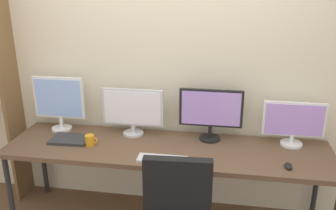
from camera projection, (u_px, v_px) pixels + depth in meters
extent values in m
cube|color=beige|center=(175.00, 69.00, 3.15)|extent=(5.06, 0.10, 2.60)
cube|color=brown|center=(167.00, 149.00, 2.95)|extent=(2.66, 0.68, 0.04)
cylinder|color=#262628|center=(10.00, 194.00, 2.99)|extent=(0.04, 0.04, 0.70)
cylinder|color=#262628|center=(44.00, 161.00, 3.53)|extent=(0.04, 0.04, 0.70)
cylinder|color=#262628|center=(316.00, 183.00, 3.15)|extent=(0.04, 0.04, 0.70)
cube|color=brown|center=(12.00, 100.00, 3.30)|extent=(0.03, 0.28, 1.98)
cube|color=black|center=(177.00, 192.00, 2.30)|extent=(0.44, 0.10, 0.48)
cylinder|color=silver|center=(62.00, 128.00, 3.29)|extent=(0.18, 0.18, 0.02)
cylinder|color=silver|center=(61.00, 122.00, 3.27)|extent=(0.03, 0.03, 0.10)
cube|color=silver|center=(59.00, 97.00, 3.19)|extent=(0.46, 0.03, 0.37)
cube|color=#8CB2F2|center=(58.00, 98.00, 3.18)|extent=(0.42, 0.01, 0.34)
cylinder|color=silver|center=(133.00, 133.00, 3.18)|extent=(0.18, 0.18, 0.02)
cylinder|color=silver|center=(133.00, 129.00, 3.17)|extent=(0.03, 0.03, 0.07)
cube|color=silver|center=(133.00, 107.00, 3.11)|extent=(0.54, 0.03, 0.33)
cube|color=white|center=(132.00, 108.00, 3.09)|extent=(0.50, 0.01, 0.30)
cylinder|color=black|center=(210.00, 138.00, 3.08)|extent=(0.18, 0.18, 0.02)
cylinder|color=black|center=(210.00, 132.00, 3.06)|extent=(0.03, 0.03, 0.10)
cube|color=black|center=(211.00, 108.00, 3.00)|extent=(0.53, 0.03, 0.32)
cube|color=#B28CE5|center=(211.00, 109.00, 2.98)|extent=(0.49, 0.01, 0.29)
cylinder|color=silver|center=(291.00, 144.00, 2.98)|extent=(0.18, 0.18, 0.02)
cylinder|color=silver|center=(292.00, 139.00, 2.97)|extent=(0.03, 0.03, 0.06)
cube|color=silver|center=(294.00, 119.00, 2.91)|extent=(0.50, 0.03, 0.29)
cube|color=#B28CE5|center=(294.00, 120.00, 2.90)|extent=(0.46, 0.01, 0.26)
cube|color=silver|center=(162.00, 159.00, 2.72)|extent=(0.38, 0.13, 0.02)
ellipsoid|color=black|center=(209.00, 162.00, 2.67)|extent=(0.06, 0.10, 0.03)
ellipsoid|color=black|center=(288.00, 166.00, 2.62)|extent=(0.06, 0.10, 0.03)
cube|color=#2D2D2D|center=(70.00, 139.00, 3.06)|extent=(0.33, 0.23, 0.02)
cylinder|color=orange|center=(90.00, 140.00, 2.96)|extent=(0.08, 0.08, 0.09)
torus|color=orange|center=(94.00, 141.00, 2.96)|extent=(0.06, 0.01, 0.06)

